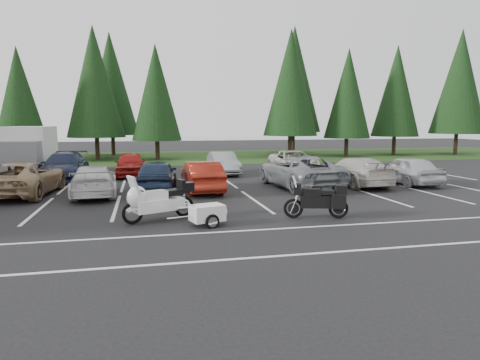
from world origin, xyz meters
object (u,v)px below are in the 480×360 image
car_near_4 (157,175)px  car_near_8 (407,170)px  car_far_2 (130,164)px  car_far_4 (293,162)px  car_near_7 (355,171)px  cargo_trailer (207,215)px  car_near_6 (299,171)px  car_near_5 (202,176)px  adventure_motorcycle (316,197)px  car_far_1 (64,166)px  car_far_3 (223,163)px  touring_motorcycle (159,197)px  car_near_2 (24,178)px  box_truck (27,151)px  car_near_3 (94,181)px

car_near_4 → car_near_8: size_ratio=1.02×
car_far_2 → car_far_4: 9.95m
car_near_7 → cargo_trailer: 10.92m
car_near_6 → car_near_5: bearing=-2.2°
car_near_4 → adventure_motorcycle: size_ratio=1.84×
car_near_8 → car_far_1: car_far_1 is taller
car_near_6 → car_far_4: car_near_6 is taller
car_near_4 → car_near_8: 12.64m
car_near_4 → car_far_3: 7.01m
car_near_5 → touring_motorcycle: (-2.11, -5.53, 0.07)m
car_far_2 → car_near_2: bearing=-127.4°
car_near_6 → car_far_3: car_near_6 is taller
box_truck → car_near_3: 9.93m
car_near_7 → car_far_4: 5.93m
car_far_1 → car_far_3: 9.01m
car_near_4 → car_near_3: bearing=22.0°
car_near_3 → car_near_7: (12.47, 0.42, 0.04)m
box_truck → car_far_1: bearing=-48.8°
car_near_7 → touring_motorcycle: (-9.90, -5.81, 0.06)m
car_near_8 → adventure_motorcycle: car_near_8 is taller
car_near_6 → car_near_7: 2.98m
car_near_5 → car_near_2: bearing=-6.9°
car_near_8 → touring_motorcycle: touring_motorcycle is taller
car_far_1 → car_far_2: 3.61m
car_far_2 → car_near_7: bearing=-30.2°
car_far_4 → car_near_2: bearing=-156.4°
car_far_2 → car_far_1: bearing=-165.7°
car_near_6 → adventure_motorcycle: car_near_6 is taller
car_far_1 → car_far_4: bearing=2.9°
car_near_6 → car_far_1: bearing=-30.1°
car_near_2 → car_far_2: size_ratio=1.27×
touring_motorcycle → car_near_7: bearing=6.7°
box_truck → car_near_4: 10.87m
adventure_motorcycle → car_near_7: bearing=68.2°
car_far_2 → adventure_motorcycle: 14.33m
car_near_8 → cargo_trailer: 13.16m
car_far_1 → car_near_5: bearing=-38.6°
car_near_7 → car_near_3: bearing=-1.7°
car_far_4 → adventure_motorcycle: (-3.67, -12.43, 0.02)m
car_far_1 → cargo_trailer: bearing=-62.5°
box_truck → touring_motorcycle: bearing=-62.6°
car_near_8 → car_far_2: (-13.97, 6.45, -0.01)m
adventure_motorcycle → car_near_2: bearing=160.8°
car_near_5 → adventure_motorcycle: 6.98m
car_far_2 → car_far_3: bearing=-3.6°
car_near_7 → car_far_1: (-14.61, 5.32, 0.04)m
car_far_1 → car_far_2: bearing=16.0°
car_near_2 → car_far_1: (0.83, 4.89, 0.01)m
car_far_2 → car_far_4: car_far_2 is taller
car_near_8 → car_near_4: bearing=-3.5°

